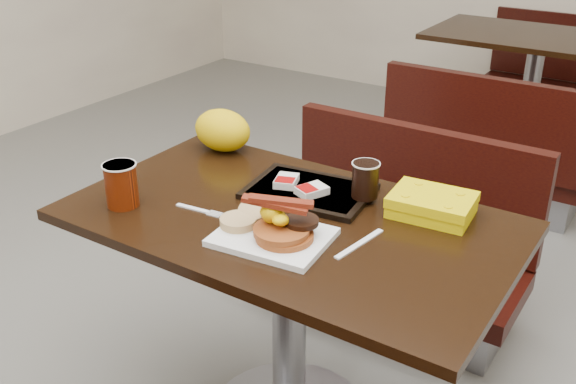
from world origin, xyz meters
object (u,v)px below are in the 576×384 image
Objects in this scene: pancake_stack at (284,233)px; clamshell at (432,205)px; hashbrown_sleeve_left at (286,181)px; bench_far_s at (491,137)px; fork at (193,208)px; hashbrown_sleeve_right at (312,190)px; bench_near_n at (391,235)px; coffee_cup_near at (121,185)px; table_near at (289,328)px; table_far at (529,99)px; coffee_cup_far at (365,180)px; tray at (309,191)px; paper_bag at (222,130)px; platter at (273,237)px; bench_far_n at (557,74)px; knife at (359,244)px.

clamshell reaches higher than pancake_stack.
bench_far_s is at bearing 67.78° from hashbrown_sleeve_left.
hashbrown_sleeve_right is at bearing 37.92° from fork.
bench_far_s is 12.05× the size of hashbrown_sleeve_right.
coffee_cup_near reaches higher than bench_near_n.
bench_far_s is 1.82m from hashbrown_sleeve_left.
bench_near_n is at bearing 90.00° from table_near.
table_far is (0.00, 1.90, 0.02)m from bench_near_n.
coffee_cup_far is at bearing -85.67° from bench_far_s.
bench_near_n is at bearing 79.89° from tray.
paper_bag is (-0.76, 0.06, 0.04)m from clamshell.
bench_far_s is at bearing 95.59° from clamshell.
clamshell is at bearing -82.42° from table_far.
clamshell is (0.28, 0.35, 0.02)m from platter.
bench_near_n is at bearing -90.00° from bench_far_s.
table_far reaches higher than bench_far_n.
paper_bag reaches higher than hashbrown_sleeve_left.
knife is 0.94× the size of paper_bag.
knife is 0.27m from clamshell.
table_near is 1.20× the size of bench_near_n.
hashbrown_sleeve_right is at bearing -55.26° from tray.
table_near is 3.30m from bench_far_n.
knife is 0.74m from paper_bag.
bench_near_n is 0.93m from fork.
clamshell is (0.41, 0.08, 0.00)m from hashbrown_sleeve_left.
table_near is 14.76× the size of hashbrown_sleeve_left.
paper_bag is (-0.44, 0.28, 0.44)m from table_near.
bench_far_n is (0.00, 3.30, -0.02)m from table_near.
bench_near_n is 9.84× the size of coffee_cup_far.
bench_far_n is 3.13m from clamshell.
pancake_stack is (0.07, -2.03, 0.42)m from bench_far_s.
bench_near_n is 5.36× the size of knife.
platter reaches higher than knife.
hashbrown_sleeve_right is at bearing 92.53° from platter.
table_near is 1.90m from bench_far_s.
bench_far_s is 1.78m from coffee_cup_far.
coffee_cup_near is (-0.42, -2.80, 0.44)m from table_far.
fork is (-0.24, -2.01, 0.39)m from bench_far_s.
knife reaches higher than table_near.
hashbrown_sleeve_right is (0.09, -0.01, 0.00)m from hashbrown_sleeve_left.
hashbrown_sleeve_right is 0.15m from coffee_cup_far.
clamshell is (0.32, -2.38, 0.40)m from table_far.
pancake_stack reaches higher than bench_far_s.
coffee_cup_far is at bearing 34.94° from coffee_cup_near.
pancake_stack is at bearing -85.04° from bench_near_n.
tray is 1.75× the size of paper_bag.
bench_far_s is at bearing -90.00° from bench_far_n.
clamshell reaches higher than hashbrown_sleeve_left.
coffee_cup_near is 0.47m from hashbrown_sleeve_left.
coffee_cup_far is 0.51× the size of paper_bag.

